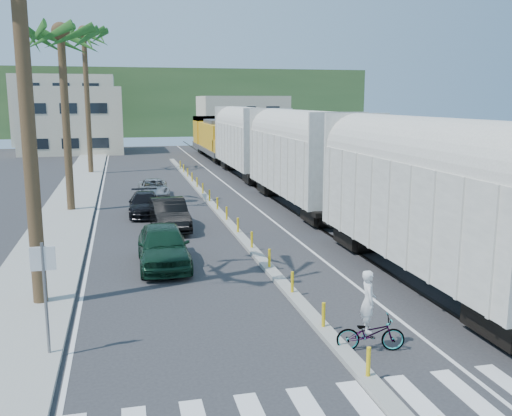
{
  "coord_description": "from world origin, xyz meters",
  "views": [
    {
      "loc": [
        -5.32,
        -12.27,
        6.4
      ],
      "look_at": [
        0.04,
        10.36,
        2.0
      ],
      "focal_mm": 40.0,
      "sensor_mm": 36.0,
      "label": 1
    }
  ],
  "objects_px": {
    "street_sign": "(44,283)",
    "car_lead": "(163,245)",
    "cyclist": "(370,326)",
    "car_second": "(169,214)"
  },
  "relations": [
    {
      "from": "car_lead",
      "to": "street_sign",
      "type": "bearing_deg",
      "value": -113.77
    },
    {
      "from": "car_second",
      "to": "car_lead",
      "type": "bearing_deg",
      "value": -99.67
    },
    {
      "from": "car_second",
      "to": "cyclist",
      "type": "bearing_deg",
      "value": -78.91
    },
    {
      "from": "cyclist",
      "to": "car_second",
      "type": "bearing_deg",
      "value": 26.63
    },
    {
      "from": "street_sign",
      "to": "cyclist",
      "type": "height_order",
      "value": "street_sign"
    },
    {
      "from": "street_sign",
      "to": "car_lead",
      "type": "xyz_separation_m",
      "value": [
        3.42,
        7.58,
        -1.15
      ]
    },
    {
      "from": "street_sign",
      "to": "car_second",
      "type": "bearing_deg",
      "value": 73.38
    },
    {
      "from": "street_sign",
      "to": "car_lead",
      "type": "relative_size",
      "value": 0.62
    },
    {
      "from": "street_sign",
      "to": "car_lead",
      "type": "bearing_deg",
      "value": 65.69
    },
    {
      "from": "street_sign",
      "to": "cyclist",
      "type": "xyz_separation_m",
      "value": [
        8.04,
        -1.44,
        -1.29
      ]
    }
  ]
}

